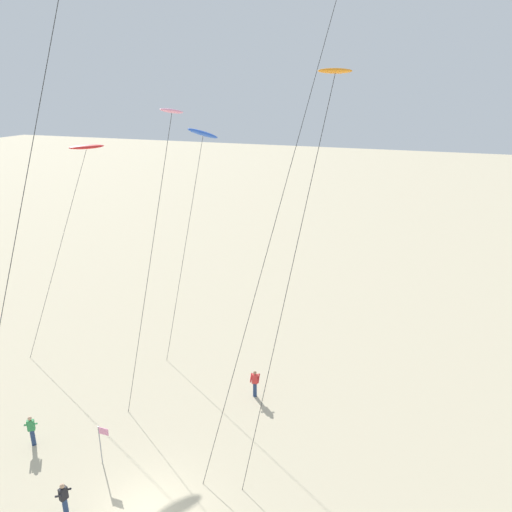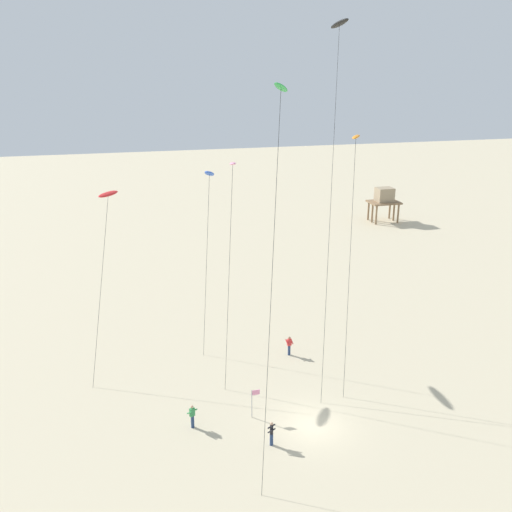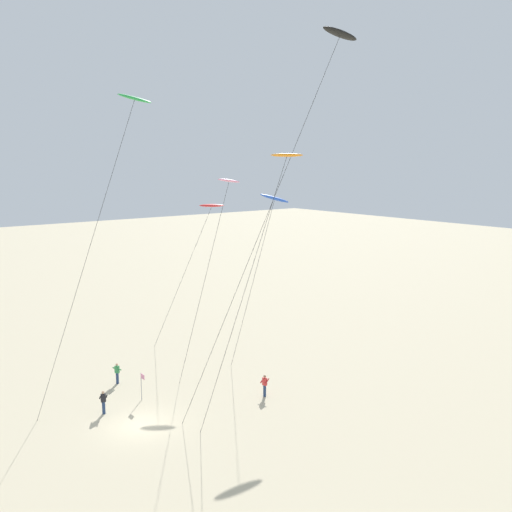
% 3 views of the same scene
% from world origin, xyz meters
% --- Properties ---
extents(ground_plane, '(260.00, 260.00, 0.00)m').
position_xyz_m(ground_plane, '(0.00, 0.00, 0.00)').
color(ground_plane, beige).
extents(kite_orange, '(3.02, 6.30, 17.92)m').
position_xyz_m(kite_orange, '(5.48, 7.69, 17.31)').
color(kite_orange, orange).
rests_on(kite_orange, ground).
extents(kite_red, '(3.23, 6.44, 13.49)m').
position_xyz_m(kite_red, '(-11.94, 13.63, 13.21)').
color(kite_red, red).
rests_on(kite_red, ground).
extents(kite_green, '(3.66, 7.76, 21.82)m').
position_xyz_m(kite_green, '(-2.16, 1.18, 20.94)').
color(kite_green, green).
rests_on(kite_green, ground).
extents(kite_black, '(4.66, 11.41, 25.96)m').
position_xyz_m(kite_black, '(5.64, 12.05, 25.25)').
color(kite_black, black).
rests_on(kite_black, ground).
extents(kite_blue, '(2.28, 4.90, 14.87)m').
position_xyz_m(kite_blue, '(-3.93, 14.70, 14.24)').
color(kite_blue, blue).
rests_on(kite_blue, ground).
extents(kite_pink, '(2.02, 4.79, 16.20)m').
position_xyz_m(kite_pink, '(-3.16, 9.38, 15.51)').
color(kite_pink, pink).
rests_on(kite_pink, ground).
extents(kite_flyer_nearest, '(0.62, 0.64, 1.67)m').
position_xyz_m(kite_flyer_nearest, '(-3.20, -1.28, 0.89)').
color(kite_flyer_nearest, navy).
rests_on(kite_flyer_nearest, ground).
extents(kite_flyer_middle, '(0.72, 0.71, 1.67)m').
position_xyz_m(kite_flyer_middle, '(-7.71, 1.76, 0.89)').
color(kite_flyer_middle, navy).
rests_on(kite_flyer_middle, ground).
extents(kite_flyer_furthest, '(0.62, 0.59, 1.67)m').
position_xyz_m(kite_flyer_furthest, '(1.40, 9.42, 0.89)').
color(kite_flyer_furthest, navy).
rests_on(kite_flyer_furthest, ground).
extents(stilt_house, '(4.52, 3.37, 5.22)m').
position_xyz_m(stilt_house, '(28.12, 45.71, 3.66)').
color(stilt_house, '#846647').
rests_on(stilt_house, ground).
extents(marker_flag, '(0.56, 0.05, 2.10)m').
position_xyz_m(marker_flag, '(-3.53, 1.85, 1.49)').
color(marker_flag, gray).
rests_on(marker_flag, ground).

